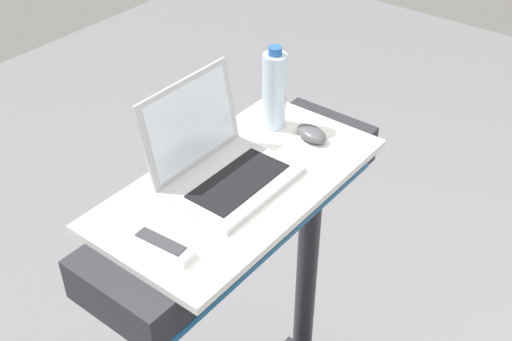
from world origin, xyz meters
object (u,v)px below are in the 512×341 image
computer_mouse (311,134)px  water_bottle (274,90)px  laptop (219,162)px  tv_remote (161,245)px

computer_mouse → water_bottle: bearing=108.5°
computer_mouse → water_bottle: 0.15m
water_bottle → computer_mouse: bearing=-86.7°
laptop → tv_remote: 0.28m
laptop → water_bottle: bearing=5.7°
water_bottle → laptop: bearing=-171.4°
laptop → computer_mouse: (0.29, -0.08, -0.03)m
laptop → water_bottle: size_ratio=1.31×
tv_remote → water_bottle: bearing=11.0°
computer_mouse → tv_remote: (-0.56, 0.01, -0.01)m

